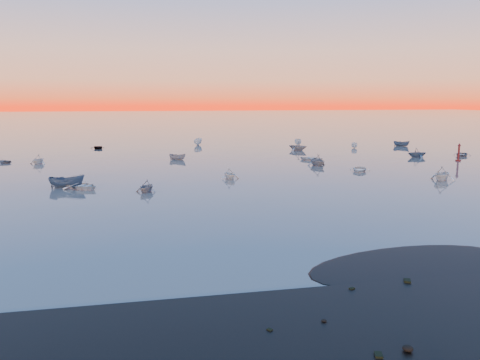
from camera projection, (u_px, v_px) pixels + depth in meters
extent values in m
plane|color=#635B53|center=(184.00, 139.00, 126.45)|extent=(600.00, 600.00, 0.00)
imported|color=silver|center=(82.00, 189.00, 56.41)|extent=(4.35, 4.70, 1.13)
imported|color=#374F69|center=(67.00, 187.00, 57.23)|extent=(1.82, 4.28, 1.48)
imported|color=slate|center=(317.00, 165.00, 76.01)|extent=(4.25, 2.75, 1.37)
cylinder|color=#4A0F10|center=(458.00, 161.00, 81.48)|extent=(0.91, 0.91, 0.30)
cylinder|color=#4A0F10|center=(459.00, 153.00, 81.26)|extent=(0.32, 0.32, 2.63)
cone|color=#4A0F10|center=(459.00, 144.00, 80.99)|extent=(0.61, 0.61, 0.51)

